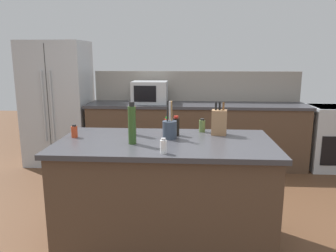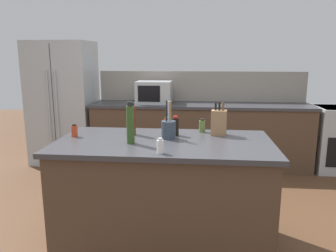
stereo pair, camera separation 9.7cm
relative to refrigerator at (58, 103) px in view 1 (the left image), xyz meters
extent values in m
plane|color=brown|center=(1.81, -2.25, -0.92)|extent=(14.00, 14.00, 0.00)
cube|color=#4C3828|center=(2.11, -0.05, -0.47)|extent=(3.17, 0.62, 0.90)
cube|color=#38383D|center=(2.11, -0.05, 0.00)|extent=(3.21, 0.66, 0.04)
cube|color=gray|center=(2.11, 0.27, 0.25)|extent=(3.17, 0.03, 0.46)
cube|color=#4C3828|center=(1.81, -2.25, -0.47)|extent=(1.71, 0.87, 0.90)
cube|color=#38383D|center=(1.81, -2.25, 0.00)|extent=(1.77, 0.93, 0.04)
cube|color=#ADB2B7|center=(0.00, 0.00, 0.00)|extent=(0.93, 0.72, 1.85)
cube|color=#2D2D2D|center=(0.00, -0.36, 0.00)|extent=(0.01, 0.00, 1.75)
cylinder|color=#ADB2B7|center=(-0.06, -0.38, 0.00)|extent=(0.02, 0.02, 1.02)
cylinder|color=#ADB2B7|center=(0.06, -0.38, 0.00)|extent=(0.02, 0.02, 1.02)
cube|color=#ADB2B7|center=(4.13, -0.05, -0.46)|extent=(0.76, 0.64, 0.92)
cube|color=#ADB2B7|center=(1.42, -0.05, 0.18)|extent=(0.51, 0.38, 0.33)
cube|color=black|center=(1.37, -0.24, 0.18)|extent=(0.32, 0.01, 0.23)
cube|color=#936B47|center=(2.26, -2.00, 0.13)|extent=(0.14, 0.12, 0.22)
cylinder|color=black|center=(2.23, -2.00, 0.27)|extent=(0.02, 0.02, 0.07)
cylinder|color=black|center=(2.26, -2.00, 0.27)|extent=(0.02, 0.02, 0.07)
cylinder|color=brown|center=(2.30, -2.01, 0.27)|extent=(0.02, 0.02, 0.07)
cylinder|color=#333D4C|center=(1.84, -2.17, 0.09)|extent=(0.12, 0.12, 0.15)
cylinder|color=olive|center=(1.85, -2.16, 0.25)|extent=(0.01, 0.05, 0.18)
cylinder|color=black|center=(1.82, -2.17, 0.25)|extent=(0.01, 0.05, 0.18)
cylinder|color=#B2B2B7|center=(1.84, -2.19, 0.25)|extent=(0.01, 0.03, 0.18)
cylinder|color=black|center=(1.89, -2.05, 0.09)|extent=(0.06, 0.06, 0.15)
cylinder|color=#B22319|center=(1.89, -2.05, 0.18)|extent=(0.04, 0.04, 0.02)
cylinder|color=red|center=(1.80, -2.03, 0.09)|extent=(0.04, 0.04, 0.14)
cylinder|color=green|center=(1.80, -2.03, 0.17)|extent=(0.03, 0.03, 0.02)
cylinder|color=#B73D1E|center=(1.02, -2.18, 0.06)|extent=(0.05, 0.05, 0.10)
cylinder|color=black|center=(1.02, -2.18, 0.12)|extent=(0.03, 0.03, 0.02)
cylinder|color=#2D4C1E|center=(1.55, -2.36, 0.17)|extent=(0.06, 0.06, 0.30)
cylinder|color=black|center=(1.55, -2.36, 0.33)|extent=(0.04, 0.04, 0.04)
cylinder|color=maroon|center=(1.50, -2.05, 0.14)|extent=(0.06, 0.06, 0.25)
cylinder|color=black|center=(1.50, -2.05, 0.29)|extent=(0.04, 0.04, 0.03)
cylinder|color=silver|center=(1.82, -2.61, 0.07)|extent=(0.05, 0.05, 0.10)
cylinder|color=#B2B2B7|center=(1.82, -2.61, 0.12)|extent=(0.03, 0.03, 0.02)
cylinder|color=#567038|center=(2.12, -1.90, 0.07)|extent=(0.06, 0.06, 0.11)
cylinder|color=black|center=(2.12, -1.90, 0.13)|extent=(0.04, 0.04, 0.02)
camera|label=1|loc=(2.00, -4.84, 0.69)|focal=35.00mm
camera|label=2|loc=(2.09, -4.84, 0.69)|focal=35.00mm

